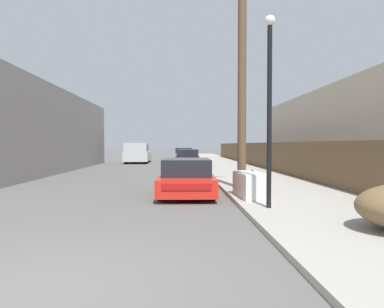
{
  "coord_description": "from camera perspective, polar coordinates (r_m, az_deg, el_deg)",
  "views": [
    {
      "loc": [
        1.61,
        -3.84,
        1.68
      ],
      "look_at": [
        2.09,
        8.22,
        1.34
      ],
      "focal_mm": 32.0,
      "sensor_mm": 36.0,
      "label": 1
    }
  ],
  "objects": [
    {
      "name": "ground_plane",
      "position": [
        4.49,
        -24.74,
        -20.56
      ],
      "size": [
        220.0,
        220.0,
        0.0
      ],
      "primitive_type": "plane",
      "color": "#595654"
    },
    {
      "name": "sidewalk_curb",
      "position": [
        27.63,
        5.39,
        -1.77
      ],
      "size": [
        4.2,
        63.0,
        0.12
      ],
      "primitive_type": "cube",
      "color": "#9E998E",
      "rests_on": "ground"
    },
    {
      "name": "discarded_fridge",
      "position": [
        10.37,
        9.74,
        -5.05
      ],
      "size": [
        0.81,
        1.77,
        0.76
      ],
      "rotation": [
        0.0,
        0.0,
        0.05
      ],
      "color": "silver",
      "rests_on": "sidewalk_curb"
    },
    {
      "name": "parked_sports_car_red",
      "position": [
        11.54,
        -0.94,
        -4.02
      ],
      "size": [
        1.88,
        4.3,
        1.21
      ],
      "rotation": [
        0.0,
        0.0,
        -0.02
      ],
      "color": "red",
      "rests_on": "ground"
    },
    {
      "name": "car_parked_mid",
      "position": [
        24.63,
        -0.66,
        -0.86
      ],
      "size": [
        1.95,
        4.28,
        1.34
      ],
      "rotation": [
        0.0,
        0.0,
        -0.05
      ],
      "color": "#5B1E19",
      "rests_on": "ground"
    },
    {
      "name": "car_parked_far",
      "position": [
        33.77,
        -1.33,
        -0.18
      ],
      "size": [
        2.04,
        4.51,
        1.34
      ],
      "rotation": [
        0.0,
        0.0,
        -0.06
      ],
      "color": "gray",
      "rests_on": "ground"
    },
    {
      "name": "pickup_truck",
      "position": [
        31.37,
        -9.07,
        0.17
      ],
      "size": [
        2.17,
        5.58,
        1.82
      ],
      "rotation": [
        0.0,
        0.0,
        3.16
      ],
      "color": "silver",
      "rests_on": "ground"
    },
    {
      "name": "utility_pole",
      "position": [
        12.56,
        8.34,
        13.58
      ],
      "size": [
        1.8,
        0.3,
        8.13
      ],
      "color": "brown",
      "rests_on": "sidewalk_curb"
    },
    {
      "name": "street_lamp",
      "position": [
        8.69,
        12.78,
        9.29
      ],
      "size": [
        0.26,
        0.26,
        4.71
      ],
      "color": "black",
      "rests_on": "sidewalk_curb"
    },
    {
      "name": "wooden_fence",
      "position": [
        25.4,
        10.54,
        -0.05
      ],
      "size": [
        0.08,
        40.23,
        1.68
      ],
      "primitive_type": "cube",
      "color": "brown",
      "rests_on": "sidewalk_curb"
    },
    {
      "name": "building_left_block",
      "position": [
        24.32,
        -27.31,
        3.3
      ],
      "size": [
        7.0,
        19.03,
        4.95
      ],
      "primitive_type": "cube",
      "color": "gray",
      "rests_on": "ground"
    },
    {
      "name": "building_right_house",
      "position": [
        23.38,
        25.09,
        3.19
      ],
      "size": [
        6.0,
        16.88,
        4.78
      ],
      "primitive_type": "cube",
      "color": "beige",
      "rests_on": "ground"
    }
  ]
}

